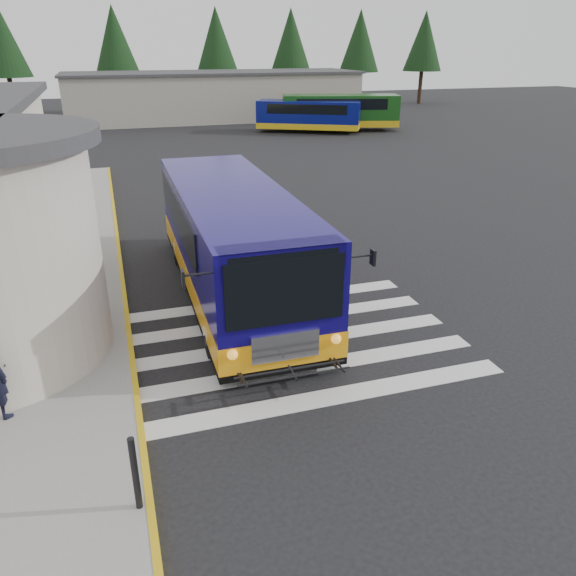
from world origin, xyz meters
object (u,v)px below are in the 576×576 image
object	(u,v)px
far_bus_a	(309,115)
far_bus_b	(340,111)
pedestrian_b	(29,329)
bollard	(135,474)
transit_bus	(234,246)

from	to	relation	value
far_bus_a	far_bus_b	size ratio (longest dim) A/B	0.85
pedestrian_b	bollard	world-z (taller)	pedestrian_b
pedestrian_b	bollard	bearing A→B (deg)	-17.57
transit_bus	bollard	distance (m)	8.14
pedestrian_b	far_bus_b	distance (m)	37.80
transit_bus	pedestrian_b	world-z (taller)	transit_bus
transit_bus	pedestrian_b	xyz separation A→B (m)	(-5.00, -2.46, -0.52)
transit_bus	far_bus_a	size ratio (longest dim) A/B	1.30
bollard	far_bus_b	distance (m)	41.25
far_bus_b	transit_bus	bearing A→B (deg)	168.18
transit_bus	far_bus_a	distance (m)	31.68
bollard	far_bus_a	distance (m)	39.79
transit_bus	far_bus_b	size ratio (longest dim) A/B	1.10
pedestrian_b	far_bus_a	xyz separation A→B (m)	(17.52, 31.56, 0.45)
pedestrian_b	far_bus_b	size ratio (longest dim) A/B	0.16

